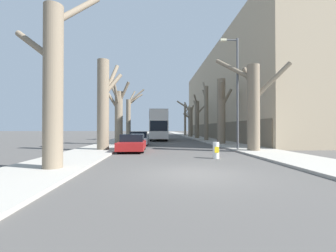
{
  "coord_description": "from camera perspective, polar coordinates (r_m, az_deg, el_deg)",
  "views": [
    {
      "loc": [
        -1.49,
        -8.26,
        1.68
      ],
      "look_at": [
        0.07,
        20.02,
        2.01
      ],
      "focal_mm": 24.0,
      "sensor_mm": 36.0,
      "label": 1
    }
  ],
  "objects": [
    {
      "name": "sidewalk_left",
      "position": [
        58.45,
        -7.59,
        -2.25
      ],
      "size": [
        3.4,
        120.0,
        0.12
      ],
      "primitive_type": "cube",
      "color": "#A39E93",
      "rests_on": "ground"
    },
    {
      "name": "lamp_post",
      "position": [
        18.3,
        16.97,
        9.18
      ],
      "size": [
        1.4,
        0.2,
        8.67
      ],
      "color": "#4C4F54",
      "rests_on": "ground"
    },
    {
      "name": "street_tree_right_1",
      "position": [
        24.57,
        13.43,
        4.25
      ],
      "size": [
        2.26,
        3.18,
        7.19
      ],
      "color": "#7A6B56",
      "rests_on": "ground"
    },
    {
      "name": "street_tree_right_2",
      "position": [
        31.25,
        9.65,
        3.62
      ],
      "size": [
        0.76,
        1.97,
        8.37
      ],
      "color": "#7A6B56",
      "rests_on": "ground"
    },
    {
      "name": "parked_car_1",
      "position": [
        23.15,
        -7.44,
        -3.2
      ],
      "size": [
        1.88,
        4.29,
        1.39
      ],
      "color": "#9EA3AD",
      "rests_on": "ground"
    },
    {
      "name": "street_tree_left_3",
      "position": [
        32.99,
        -9.76,
        2.54
      ],
      "size": [
        2.63,
        2.45,
        7.54
      ],
      "color": "#7A6B56",
      "rests_on": "ground"
    },
    {
      "name": "parked_car_0",
      "position": [
        16.91,
        -9.03,
        -4.29
      ],
      "size": [
        1.84,
        4.24,
        1.27
      ],
      "color": "maroon",
      "rests_on": "ground"
    },
    {
      "name": "street_tree_left_1",
      "position": [
        17.83,
        -15.97,
        5.8
      ],
      "size": [
        1.95,
        2.6,
        7.0
      ],
      "color": "#7A6B56",
      "rests_on": "ground"
    },
    {
      "name": "street_tree_right_5",
      "position": [
        52.75,
        4.46,
        1.81
      ],
      "size": [
        2.29,
        0.86,
        7.49
      ],
      "color": "#7A6B56",
      "rests_on": "ground"
    },
    {
      "name": "traffic_bollard",
      "position": [
        12.96,
        12.09,
        -6.05
      ],
      "size": [
        0.35,
        0.36,
        0.92
      ],
      "color": "white",
      "rests_on": "ground"
    },
    {
      "name": "street_tree_left_2",
      "position": [
        24.51,
        -12.48,
        3.08
      ],
      "size": [
        2.69,
        3.57,
        6.64
      ],
      "color": "#7A6B56",
      "rests_on": "ground"
    },
    {
      "name": "street_tree_right_4",
      "position": [
        45.07,
        5.56,
        1.61
      ],
      "size": [
        3.59,
        3.26,
        7.44
      ],
      "color": "#7A6B56",
      "rests_on": "ground"
    },
    {
      "name": "street_tree_right_0",
      "position": [
        17.46,
        20.77,
        5.44
      ],
      "size": [
        4.67,
        3.39,
        7.41
      ],
      "color": "#7A6B56",
      "rests_on": "ground"
    },
    {
      "name": "building_facade_right",
      "position": [
        41.98,
        16.76,
        7.0
      ],
      "size": [
        10.08,
        44.87,
        14.55
      ],
      "color": "tan",
      "rests_on": "ground"
    },
    {
      "name": "street_tree_right_3",
      "position": [
        37.97,
        7.41,
        1.99
      ],
      "size": [
        2.58,
        2.74,
        7.29
      ],
      "color": "#7A6B56",
      "rests_on": "ground"
    },
    {
      "name": "street_tree_left_0",
      "position": [
        10.28,
        -27.02,
        10.44
      ],
      "size": [
        3.38,
        2.37,
        8.07
      ],
      "color": "#7A6B56",
      "rests_on": "ground"
    },
    {
      "name": "double_decker_bus",
      "position": [
        33.3,
        -2.47,
        0.55
      ],
      "size": [
        2.49,
        10.05,
        4.21
      ],
      "color": "silver",
      "rests_on": "ground"
    },
    {
      "name": "ground_plane",
      "position": [
        8.55,
        7.08,
        -11.97
      ],
      "size": [
        300.0,
        300.0,
        0.0
      ],
      "primitive_type": "plane",
      "color": "#4C4947"
    },
    {
      "name": "sidewalk_right",
      "position": [
        58.76,
        4.18,
        -2.25
      ],
      "size": [
        3.4,
        120.0,
        0.12
      ],
      "primitive_type": "cube",
      "color": "#A39E93",
      "rests_on": "ground"
    }
  ]
}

